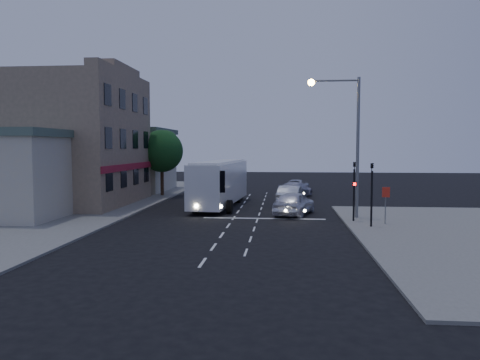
# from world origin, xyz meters

# --- Properties ---
(ground) EXTENTS (120.00, 120.00, 0.00)m
(ground) POSITION_xyz_m (0.00, 0.00, 0.00)
(ground) COLOR black
(sidewalk_near) EXTENTS (12.00, 24.00, 0.12)m
(sidewalk_near) POSITION_xyz_m (13.00, -4.00, 0.06)
(sidewalk_near) COLOR slate
(sidewalk_near) RESTS_ON ground
(sidewalk_far) EXTENTS (12.00, 50.00, 0.12)m
(sidewalk_far) POSITION_xyz_m (-13.00, 8.00, 0.06)
(sidewalk_far) COLOR slate
(sidewalk_far) RESTS_ON ground
(road_markings) EXTENTS (8.00, 30.55, 0.01)m
(road_markings) POSITION_xyz_m (1.29, 3.31, 0.00)
(road_markings) COLOR silver
(road_markings) RESTS_ON ground
(tour_bus) EXTENTS (3.32, 11.87, 3.60)m
(tour_bus) POSITION_xyz_m (-1.72, 8.15, 1.95)
(tour_bus) COLOR silver
(tour_bus) RESTS_ON ground
(car_suv) EXTENTS (3.33, 5.22, 1.65)m
(car_suv) POSITION_xyz_m (4.01, 3.80, 0.83)
(car_suv) COLOR silver
(car_suv) RESTS_ON ground
(car_sedan_a) EXTENTS (2.32, 5.01, 1.59)m
(car_sedan_a) POSITION_xyz_m (3.84, 9.26, 0.80)
(car_sedan_a) COLOR #A8ADBE
(car_sedan_a) RESTS_ON ground
(car_sedan_b) EXTENTS (3.61, 5.40, 1.45)m
(car_sedan_b) POSITION_xyz_m (4.45, 15.22, 0.73)
(car_sedan_b) COLOR silver
(car_sedan_b) RESTS_ON ground
(car_sedan_c) EXTENTS (2.99, 5.12, 1.34)m
(car_sedan_c) POSITION_xyz_m (4.65, 20.23, 0.67)
(car_sedan_c) COLOR #B1B4C6
(car_sedan_c) RESTS_ON ground
(traffic_signal_main) EXTENTS (0.25, 0.35, 4.10)m
(traffic_signal_main) POSITION_xyz_m (7.60, 0.78, 2.42)
(traffic_signal_main) COLOR black
(traffic_signal_main) RESTS_ON sidewalk_near
(traffic_signal_side) EXTENTS (0.18, 0.15, 4.10)m
(traffic_signal_side) POSITION_xyz_m (8.30, -1.20, 2.42)
(traffic_signal_side) COLOR black
(traffic_signal_side) RESTS_ON sidewalk_near
(regulatory_sign) EXTENTS (0.45, 0.12, 2.20)m
(regulatory_sign) POSITION_xyz_m (9.30, -0.24, 1.60)
(regulatory_sign) COLOR slate
(regulatory_sign) RESTS_ON sidewalk_near
(streetlight) EXTENTS (3.32, 0.44, 9.00)m
(streetlight) POSITION_xyz_m (7.34, 2.20, 5.73)
(streetlight) COLOR slate
(streetlight) RESTS_ON sidewalk_near
(main_building) EXTENTS (10.12, 12.00, 11.00)m
(main_building) POSITION_xyz_m (-13.96, 8.00, 5.16)
(main_building) COLOR #756754
(main_building) RESTS_ON sidewalk_far
(low_building_south) EXTENTS (7.40, 5.40, 5.70)m
(low_building_south) POSITION_xyz_m (-14.50, -0.50, 3.00)
(low_building_south) COLOR #BAB199
(low_building_south) RESTS_ON sidewalk_far
(low_building_north) EXTENTS (9.40, 9.40, 6.50)m
(low_building_north) POSITION_xyz_m (-13.50, 20.00, 3.39)
(low_building_north) COLOR #BAB199
(low_building_north) RESTS_ON sidewalk_far
(street_tree) EXTENTS (4.00, 4.00, 6.20)m
(street_tree) POSITION_xyz_m (-8.21, 15.02, 4.50)
(street_tree) COLOR black
(street_tree) RESTS_ON sidewalk_far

